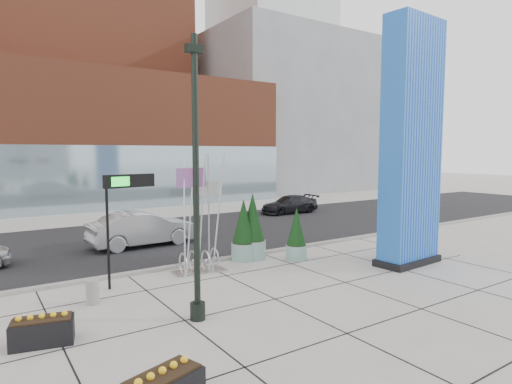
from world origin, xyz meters
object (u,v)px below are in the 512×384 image
blue_pylon (411,148)px  car_silver_mid (143,229)px  overhead_street_sign (126,191)px  lamp_post (196,207)px  concrete_bollard (93,292)px  public_art_sculpture (199,241)px

blue_pylon → car_silver_mid: 12.55m
overhead_street_sign → car_silver_mid: overhead_street_sign is taller
overhead_street_sign → blue_pylon: bearing=-26.4°
lamp_post → concrete_bollard: 4.40m
lamp_post → public_art_sculpture: bearing=63.0°
overhead_street_sign → car_silver_mid: size_ratio=0.74×
lamp_post → car_silver_mid: lamp_post is taller
lamp_post → car_silver_mid: bearing=79.2°
public_art_sculpture → car_silver_mid: 5.52m
concrete_bollard → overhead_street_sign: overhead_street_sign is taller
public_art_sculpture → overhead_street_sign: bearing=-172.2°
public_art_sculpture → concrete_bollard: public_art_sculpture is taller
lamp_post → concrete_bollard: lamp_post is taller
public_art_sculpture → concrete_bollard: bearing=-158.7°
concrete_bollard → overhead_street_sign: bearing=38.2°
public_art_sculpture → car_silver_mid: size_ratio=0.88×
lamp_post → public_art_sculpture: (2.10, 4.12, -1.89)m
concrete_bollard → car_silver_mid: bearing=60.2°
concrete_bollard → car_silver_mid: car_silver_mid is taller
lamp_post → blue_pylon: bearing=3.2°
overhead_street_sign → lamp_post: bearing=-88.9°
concrete_bollard → car_silver_mid: (3.90, 6.82, 0.47)m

